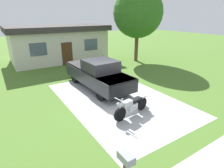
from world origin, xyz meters
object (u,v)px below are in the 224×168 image
at_px(motorcycle, 131,106).
at_px(mailbox, 126,163).
at_px(shade_tree, 138,13).
at_px(neighbor_house, 58,43).
at_px(pickup_truck, 97,73).

xyz_separation_m(motorcycle, mailbox, (-2.67, -3.12, 0.51)).
bearing_deg(shade_tree, neighbor_house, 143.87).
bearing_deg(mailbox, shade_tree, 49.34).
bearing_deg(mailbox, neighbor_house, 78.04).
relative_size(mailbox, shade_tree, 0.18).
relative_size(pickup_truck, neighbor_house, 0.59).
xyz_separation_m(pickup_truck, mailbox, (-3.05, -7.20, 0.03)).
bearing_deg(mailbox, pickup_truck, 67.05).
bearing_deg(neighbor_house, motorcycle, -93.48).
relative_size(mailbox, neighbor_house, 0.13).
relative_size(motorcycle, shade_tree, 0.31).
distance_m(pickup_truck, neighbor_house, 9.24).
height_order(pickup_truck, shade_tree, shade_tree).
bearing_deg(motorcycle, mailbox, -130.49).
height_order(pickup_truck, neighbor_house, neighbor_house).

